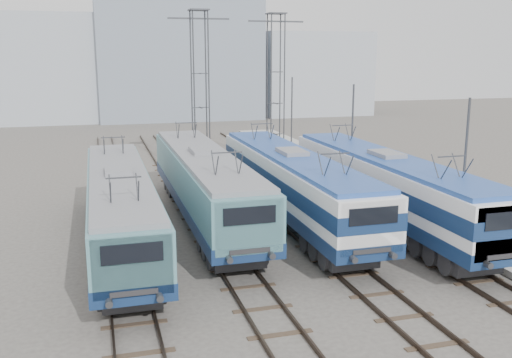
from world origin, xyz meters
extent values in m
plane|color=#514C47|center=(0.00, 0.00, 0.00)|extent=(160.00, 160.00, 0.00)
cube|color=#9E9E99|center=(10.20, 8.00, 0.15)|extent=(4.00, 70.00, 0.30)
cube|color=navy|center=(-6.75, 6.03, 1.36)|extent=(2.80, 17.70, 0.59)
cube|color=teal|center=(-6.75, 6.03, 2.54)|extent=(2.75, 17.70, 1.77)
cube|color=teal|center=(-6.75, -2.48, 2.36)|extent=(2.53, 0.69, 2.01)
cube|color=gray|center=(-6.75, 6.03, 3.52)|extent=(2.53, 16.99, 0.20)
cube|color=#262628|center=(-6.75, 0.13, 0.62)|extent=(2.07, 3.54, 0.66)
cube|color=#262628|center=(-6.75, 11.93, 0.62)|extent=(2.07, 3.54, 0.66)
cube|color=navy|center=(-2.25, 9.14, 1.43)|extent=(2.96, 18.74, 0.62)
cube|color=teal|center=(-2.25, 9.14, 2.68)|extent=(2.91, 18.74, 1.87)
cube|color=teal|center=(-2.25, 0.13, 2.49)|extent=(2.68, 0.73, 2.12)
cube|color=gray|center=(-2.25, 9.14, 3.72)|extent=(2.68, 17.99, 0.21)
cube|color=#262628|center=(-2.25, 2.89, 0.65)|extent=(2.19, 3.75, 0.70)
cube|color=#262628|center=(-2.25, 15.38, 0.65)|extent=(2.19, 3.75, 0.70)
cube|color=navy|center=(2.25, 7.81, 1.42)|extent=(2.93, 18.53, 0.62)
cube|color=white|center=(2.25, 7.81, 2.65)|extent=(2.88, 18.53, 1.85)
cube|color=navy|center=(2.25, 7.81, 2.60)|extent=(2.92, 18.55, 0.72)
cube|color=white|center=(2.25, -1.10, 2.47)|extent=(2.65, 0.72, 2.10)
cube|color=#274C9C|center=(2.25, 7.81, 3.68)|extent=(2.65, 17.79, 0.21)
cube|color=#262628|center=(2.25, 1.63, 0.64)|extent=(2.16, 3.71, 0.70)
cube|color=#262628|center=(2.25, 13.99, 0.64)|extent=(2.16, 3.71, 0.70)
cube|color=navy|center=(6.75, 5.92, 1.41)|extent=(2.92, 18.47, 0.62)
cube|color=white|center=(6.75, 5.92, 2.64)|extent=(2.87, 18.47, 1.85)
cube|color=navy|center=(6.75, 5.92, 2.59)|extent=(2.91, 18.49, 0.72)
cube|color=white|center=(6.75, -2.96, 2.46)|extent=(2.64, 0.72, 2.09)
cube|color=#274C9C|center=(6.75, 5.92, 3.67)|extent=(2.64, 17.74, 0.21)
cube|color=#262628|center=(6.75, -0.24, 0.64)|extent=(2.16, 3.69, 0.69)
cube|color=#262628|center=(6.75, 12.08, 0.64)|extent=(2.16, 3.69, 0.69)
cylinder|color=#3F4247|center=(-0.55, 21.45, 6.00)|extent=(0.10, 0.10, 12.00)
cylinder|color=#3F4247|center=(0.55, 21.45, 6.00)|extent=(0.10, 0.10, 12.00)
cylinder|color=#3F4247|center=(-0.55, 22.55, 6.00)|extent=(0.10, 0.10, 12.00)
cylinder|color=#3F4247|center=(0.55, 22.55, 6.00)|extent=(0.10, 0.10, 12.00)
cube|color=#3F4247|center=(0.00, 22.00, 11.40)|extent=(4.50, 0.12, 0.12)
cylinder|color=#3F4247|center=(5.95, 23.45, 6.00)|extent=(0.10, 0.10, 12.00)
cylinder|color=#3F4247|center=(7.05, 23.45, 6.00)|extent=(0.10, 0.10, 12.00)
cylinder|color=#3F4247|center=(5.95, 24.55, 6.00)|extent=(0.10, 0.10, 12.00)
cylinder|color=#3F4247|center=(7.05, 24.55, 6.00)|extent=(0.10, 0.10, 12.00)
cube|color=#3F4247|center=(6.50, 24.00, 11.40)|extent=(4.50, 0.12, 0.12)
cylinder|color=#3F4247|center=(8.60, 2.00, 3.50)|extent=(0.12, 0.12, 7.00)
cylinder|color=#3F4247|center=(8.60, 14.00, 3.50)|extent=(0.12, 0.12, 7.00)
cylinder|color=#3F4247|center=(8.60, 26.00, 3.50)|extent=(0.12, 0.12, 7.00)
cone|color=orange|center=(8.95, 0.89, 0.58)|extent=(0.33, 0.33, 0.56)
cube|color=#A1AAB5|center=(-14.00, 62.00, 7.00)|extent=(18.00, 12.00, 14.00)
cube|color=gray|center=(4.00, 62.00, 9.00)|extent=(22.00, 14.00, 18.00)
cube|color=#A1AAB5|center=(24.00, 62.00, 6.00)|extent=(16.00, 12.00, 12.00)
camera|label=1|loc=(-7.62, -20.09, 8.92)|focal=40.00mm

